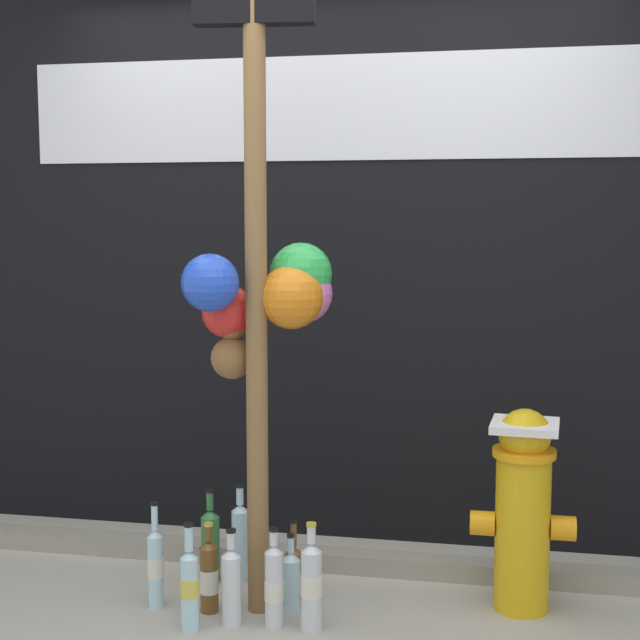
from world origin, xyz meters
name	(u,v)px	position (x,y,z in m)	size (l,w,h in m)	color
building_wall	(340,113)	(0.00, 1.43, 1.98)	(10.00, 0.21, 3.97)	black
curb_strip	(318,559)	(0.00, 0.93, 0.04)	(8.00, 0.12, 0.08)	gray
memorial_post	(265,254)	(-0.12, 0.52, 1.37)	(0.52, 0.43, 2.56)	olive
fire_hydrant	(523,505)	(0.85, 0.68, 0.41)	(0.40, 0.27, 0.79)	gold
bottle_0	(209,576)	(-0.32, 0.42, 0.14)	(0.07, 0.07, 0.35)	brown
bottle_1	(311,585)	(0.09, 0.34, 0.17)	(0.08, 0.08, 0.41)	silver
bottle_2	(291,580)	(-0.02, 0.50, 0.12)	(0.07, 0.07, 0.30)	#B2DBEA
bottle_3	(190,587)	(-0.34, 0.25, 0.17)	(0.07, 0.07, 0.41)	#B2DBEA
bottle_4	(240,540)	(-0.29, 0.73, 0.17)	(0.07, 0.07, 0.41)	#B2DBEA
bottle_5	(210,544)	(-0.41, 0.71, 0.16)	(0.08, 0.08, 0.39)	#337038
bottle_6	(156,566)	(-0.54, 0.42, 0.17)	(0.06, 0.06, 0.42)	#B2DBEA
bottle_7	(294,571)	(-0.03, 0.60, 0.11)	(0.07, 0.07, 0.32)	brown
bottle_8	(274,585)	(-0.05, 0.35, 0.16)	(0.07, 0.07, 0.37)	silver
bottle_9	(231,584)	(-0.21, 0.33, 0.15)	(0.07, 0.07, 0.37)	silver
litter_0	(31,542)	(-1.37, 0.97, 0.00)	(0.12, 0.08, 0.01)	#8C99B2
litter_1	(214,565)	(-0.45, 0.87, 0.00)	(0.06, 0.05, 0.01)	silver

